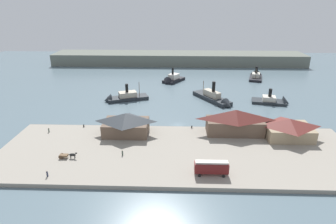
% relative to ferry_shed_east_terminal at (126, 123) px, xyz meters
% --- Properties ---
extents(ground_plane, '(320.00, 320.00, 0.00)m').
position_rel_ferry_shed_east_terminal_xyz_m(ground_plane, '(17.75, 10.27, -5.02)').
color(ground_plane, slate).
extents(quay_promenade, '(110.00, 36.00, 1.20)m').
position_rel_ferry_shed_east_terminal_xyz_m(quay_promenade, '(17.75, -11.73, -4.42)').
color(quay_promenade, gray).
rests_on(quay_promenade, ground).
extents(seawall_edge, '(110.00, 0.80, 1.00)m').
position_rel_ferry_shed_east_terminal_xyz_m(seawall_edge, '(17.75, 6.67, -4.52)').
color(seawall_edge, slate).
rests_on(seawall_edge, ground).
extents(ferry_shed_east_terminal, '(15.33, 10.64, 7.52)m').
position_rel_ferry_shed_east_terminal_xyz_m(ferry_shed_east_terminal, '(0.00, 0.00, 0.00)').
color(ferry_shed_east_terminal, brown).
rests_on(ferry_shed_east_terminal, quay_promenade).
extents(ferry_shed_west_terminal, '(19.52, 8.52, 8.63)m').
position_rel_ferry_shed_east_terminal_xyz_m(ferry_shed_west_terminal, '(37.25, 1.65, 0.57)').
color(ferry_shed_west_terminal, brown).
rests_on(ferry_shed_west_terminal, quay_promenade).
extents(ferry_shed_customs_shed, '(15.03, 11.33, 6.77)m').
position_rel_ferry_shed_east_terminal_xyz_m(ferry_shed_customs_shed, '(54.50, -1.07, -0.38)').
color(ferry_shed_customs_shed, '#998466').
rests_on(ferry_shed_customs_shed, quay_promenade).
extents(street_tram, '(8.91, 2.54, 4.06)m').
position_rel_ferry_shed_east_terminal_xyz_m(street_tram, '(26.62, -23.98, -1.43)').
color(street_tram, maroon).
rests_on(street_tram, quay_promenade).
extents(horse_cart, '(5.39, 1.48, 1.87)m').
position_rel_ferry_shed_east_terminal_xyz_m(horse_cart, '(-14.42, -16.89, -2.89)').
color(horse_cart, brown).
rests_on(horse_cart, quay_promenade).
extents(pedestrian_at_waters_edge, '(0.41, 0.41, 1.64)m').
position_rel_ferry_shed_east_terminal_xyz_m(pedestrian_at_waters_edge, '(-27.23, 0.06, -3.07)').
color(pedestrian_at_waters_edge, '#3D4C42').
rests_on(pedestrian_at_waters_edge, quay_promenade).
extents(pedestrian_near_cart, '(0.43, 0.43, 1.76)m').
position_rel_ferry_shed_east_terminal_xyz_m(pedestrian_near_cart, '(-16.31, -26.33, -3.02)').
color(pedestrian_near_cart, '#33384C').
rests_on(pedestrian_near_cart, quay_promenade).
extents(pedestrian_near_east_shed, '(0.42, 0.42, 1.68)m').
position_rel_ferry_shed_east_terminal_xyz_m(pedestrian_near_east_shed, '(1.33, -14.71, -3.05)').
color(pedestrian_near_east_shed, '#3D4C42').
rests_on(pedestrian_near_east_shed, quay_promenade).
extents(mooring_post_west, '(0.44, 0.44, 0.90)m').
position_rel_ferry_shed_east_terminal_xyz_m(mooring_post_west, '(22.76, 5.28, -3.37)').
color(mooring_post_west, black).
rests_on(mooring_post_west, quay_promenade).
extents(mooring_post_center_west, '(0.44, 0.44, 0.90)m').
position_rel_ferry_shed_east_terminal_xyz_m(mooring_post_center_west, '(-16.46, 4.90, -3.37)').
color(mooring_post_center_west, black).
rests_on(mooring_post_center_west, quay_promenade).
extents(ferry_approaching_east, '(21.29, 12.83, 10.24)m').
position_rel_ferry_shed_east_terminal_xyz_m(ferry_approaching_east, '(-8.45, 37.86, -3.69)').
color(ferry_approaching_east, '#23282D').
rests_on(ferry_approaching_east, ground).
extents(ferry_moored_west, '(17.93, 23.84, 10.94)m').
position_rel_ferry_shed_east_terminal_xyz_m(ferry_moored_west, '(35.16, 37.29, -3.54)').
color(ferry_moored_west, '#23282D').
rests_on(ferry_moored_west, ground).
extents(ferry_near_quay, '(10.92, 17.89, 10.01)m').
position_rel_ferry_shed_east_terminal_xyz_m(ferry_near_quay, '(64.60, 81.26, -3.86)').
color(ferry_near_quay, black).
rests_on(ferry_near_quay, ground).
extents(ferry_moored_east, '(13.82, 16.26, 10.48)m').
position_rel_ferry_shed_east_terminal_xyz_m(ferry_moored_east, '(14.03, 70.34, -3.66)').
color(ferry_moored_east, black).
rests_on(ferry_moored_east, ground).
extents(ferry_approaching_west, '(17.23, 9.95, 9.30)m').
position_rel_ferry_shed_east_terminal_xyz_m(ferry_approaching_west, '(61.92, 36.00, -3.98)').
color(ferry_approaching_west, '#23282D').
rests_on(ferry_approaching_west, ground).
extents(far_headland, '(180.00, 24.00, 8.00)m').
position_rel_ferry_shed_east_terminal_xyz_m(far_headland, '(17.75, 120.27, -1.02)').
color(far_headland, '#60665B').
rests_on(far_headland, ground).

